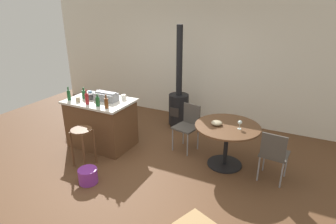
{
  "coord_description": "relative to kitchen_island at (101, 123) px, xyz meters",
  "views": [
    {
      "loc": [
        2.26,
        -3.37,
        2.6
      ],
      "look_at": [
        0.27,
        0.61,
        0.86
      ],
      "focal_mm": 29.79,
      "sensor_mm": 36.0,
      "label": 1
    }
  ],
  "objects": [
    {
      "name": "bottle_4",
      "position": [
        0.19,
        -0.26,
        0.54
      ],
      "size": [
        0.07,
        0.07,
        0.22
      ],
      "color": "#194C23",
      "rests_on": "kitchen_island"
    },
    {
      "name": "folding_chair_near",
      "position": [
        1.54,
        0.6,
        0.05
      ],
      "size": [
        0.48,
        0.48,
        0.86
      ],
      "color": "#47423D",
      "rests_on": "ground_plane"
    },
    {
      "name": "bottle_1",
      "position": [
        -0.32,
        -0.04,
        0.54
      ],
      "size": [
        0.07,
        0.07,
        0.21
      ],
      "color": "#194C23",
      "rests_on": "kitchen_island"
    },
    {
      "name": "ground_plane",
      "position": [
        1.07,
        -0.44,
        -0.46
      ],
      "size": [
        8.8,
        8.8,
        0.0
      ],
      "primitive_type": "plane",
      "color": "brown"
    },
    {
      "name": "folding_chair_far",
      "position": [
        3.11,
        0.2,
        0.03
      ],
      "size": [
        0.44,
        0.44,
        0.85
      ],
      "color": "#47423D",
      "rests_on": "ground_plane"
    },
    {
      "name": "plastic_bucket",
      "position": [
        0.6,
        -1.1,
        -0.35
      ],
      "size": [
        0.29,
        0.29,
        0.23
      ],
      "primitive_type": "cylinder",
      "color": "purple",
      "rests_on": "ground_plane"
    },
    {
      "name": "toolbox",
      "position": [
        0.13,
        0.04,
        0.54
      ],
      "size": [
        0.43,
        0.23,
        0.17
      ],
      "color": "gray",
      "rests_on": "kitchen_island"
    },
    {
      "name": "cup_4",
      "position": [
        -0.2,
        0.22,
        0.51
      ],
      "size": [
        0.11,
        0.08,
        0.11
      ],
      "color": "#383838",
      "rests_on": "kitchen_island"
    },
    {
      "name": "wooden_stool",
      "position": [
        0.2,
        -0.73,
        0.03
      ],
      "size": [
        0.35,
        0.35,
        0.67
      ],
      "color": "brown",
      "rests_on": "ground_plane"
    },
    {
      "name": "bottle_2",
      "position": [
        0.39,
        -0.28,
        0.55
      ],
      "size": [
        0.07,
        0.07,
        0.24
      ],
      "color": "#603314",
      "rests_on": "kitchen_island"
    },
    {
      "name": "cup_0",
      "position": [
        -0.16,
        -0.04,
        0.51
      ],
      "size": [
        0.12,
        0.09,
        0.11
      ],
      "color": "#383838",
      "rests_on": "kitchen_island"
    },
    {
      "name": "dining_table",
      "position": [
        2.34,
        0.35,
        0.1
      ],
      "size": [
        1.07,
        1.07,
        0.74
      ],
      "color": "black",
      "rests_on": "ground_plane"
    },
    {
      "name": "serving_bowl",
      "position": [
        2.17,
        0.29,
        0.31
      ],
      "size": [
        0.18,
        0.18,
        0.07
      ],
      "primitive_type": "ellipsoid",
      "color": "tan",
      "rests_on": "dining_table"
    },
    {
      "name": "back_wall",
      "position": [
        1.07,
        2.23,
        0.89
      ],
      "size": [
        8.0,
        0.1,
        2.7
      ],
      "primitive_type": "cube",
      "color": "silver",
      "rests_on": "ground_plane"
    },
    {
      "name": "wood_stove",
      "position": [
        0.95,
        1.49,
        0.08
      ],
      "size": [
        0.44,
        0.45,
        2.21
      ],
      "color": "black",
      "rests_on": "ground_plane"
    },
    {
      "name": "cup_2",
      "position": [
        -0.29,
        -0.24,
        0.5
      ],
      "size": [
        0.11,
        0.07,
        0.09
      ],
      "color": "tan",
      "rests_on": "kitchen_island"
    },
    {
      "name": "bottle_3",
      "position": [
        -0.5,
        -0.24,
        0.56
      ],
      "size": [
        0.06,
        0.06,
        0.25
      ],
      "color": "#194C23",
      "rests_on": "kitchen_island"
    },
    {
      "name": "kitchen_island",
      "position": [
        0.0,
        0.0,
        0.0
      ],
      "size": [
        1.22,
        0.82,
        0.92
      ],
      "color": "brown",
      "rests_on": "ground_plane"
    },
    {
      "name": "cup_3",
      "position": [
        0.38,
        0.24,
        0.51
      ],
      "size": [
        0.12,
        0.09,
        0.09
      ],
      "color": "white",
      "rests_on": "kitchen_island"
    },
    {
      "name": "wine_glass",
      "position": [
        2.55,
        0.3,
        0.38
      ],
      "size": [
        0.07,
        0.07,
        0.14
      ],
      "color": "silver",
      "rests_on": "dining_table"
    },
    {
      "name": "bottle_0",
      "position": [
        -0.04,
        -0.27,
        0.56
      ],
      "size": [
        0.06,
        0.06,
        0.27
      ],
      "color": "maroon",
      "rests_on": "kitchen_island"
    },
    {
      "name": "cup_1",
      "position": [
        -0.35,
        0.15,
        0.5
      ],
      "size": [
        0.11,
        0.07,
        0.09
      ],
      "color": "#4C7099",
      "rests_on": "kitchen_island"
    }
  ]
}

